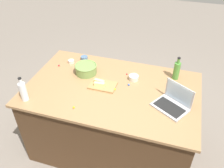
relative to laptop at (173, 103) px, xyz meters
The scene contains 18 objects.
ground_plane 1.14m from the laptop, ahead, with size 12.00×12.00×0.00m, color slate.
island_counter 0.81m from the laptop, ahead, with size 1.80×1.12×0.90m.
laptop is the anchor object (origin of this frame).
mixing_bowl_large 1.03m from the laptop, 15.48° to the right, with size 0.25×0.25×0.11m.
bottle_olive 0.48m from the laptop, 88.22° to the right, with size 0.07×0.07×0.26m.
bottle_vinegar 1.43m from the laptop, 13.18° to the left, with size 0.07×0.07×0.26m.
cutting_board 0.74m from the laptop, ahead, with size 0.28×0.19×0.02m, color #AD7F4C.
butter_stick_left 0.79m from the laptop, ahead, with size 0.11×0.04×0.04m, color #F4E58C.
butter_stick_right 0.76m from the laptop, ahead, with size 0.11×0.04×0.04m, color #F4E58C.
ramekin_small 0.55m from the laptop, 34.78° to the right, with size 0.10×0.10×0.05m, color beige.
ramekin_medium 1.32m from the laptop, 18.85° to the right, with size 0.07×0.07×0.04m, color beige.
ramekin_wide 1.25m from the laptop, 25.79° to the right, with size 0.08×0.08×0.04m, color slate.
candy_0 1.35m from the laptop, 18.44° to the right, with size 0.02×0.02×0.02m, color red.
candy_1 0.60m from the laptop, ahead, with size 0.02×0.02×0.02m, color yellow.
candy_2 0.66m from the laptop, 35.12° to the right, with size 0.02×0.02×0.02m, color red.
candy_3 0.51m from the laptop, 22.15° to the right, with size 0.02×0.02×0.02m, color blue.
candy_4 0.93m from the laptop, 18.70° to the left, with size 0.02×0.02×0.02m, color yellow.
candy_5 1.39m from the laptop, 12.98° to the right, with size 0.02×0.02×0.02m, color red.
Camera 1 is at (-0.57, 1.84, 2.42)m, focal length 37.67 mm.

